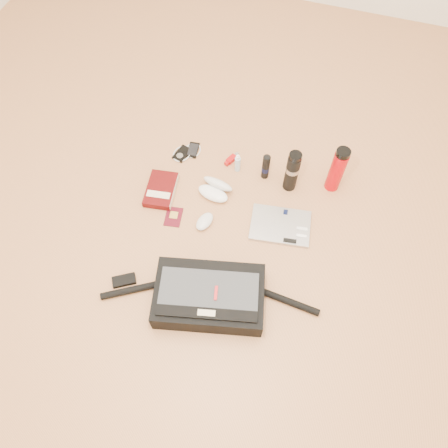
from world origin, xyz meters
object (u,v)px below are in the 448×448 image
object	(u,v)px
messenger_bag	(209,296)
laptop	(281,226)
book	(161,190)
thermos_red	(337,170)
thermos_black	(292,171)

from	to	relation	value
messenger_bag	laptop	bearing A→B (deg)	52.53
book	messenger_bag	bearing A→B (deg)	-57.16
messenger_bag	book	size ratio (longest dim) A/B	4.10
messenger_bag	laptop	world-z (taller)	messenger_bag
messenger_bag	thermos_red	size ratio (longest dim) A/B	3.40
laptop	book	bearing A→B (deg)	170.51
laptop	thermos_black	size ratio (longest dim) A/B	1.22
messenger_bag	book	bearing A→B (deg)	117.85
laptop	thermos_black	xyz separation A→B (m)	(-0.02, 0.25, 0.12)
book	thermos_black	xyz separation A→B (m)	(0.62, 0.24, 0.11)
thermos_black	thermos_red	xyz separation A→B (m)	(0.21, 0.07, 0.01)
messenger_bag	book	distance (m)	0.65
laptop	messenger_bag	bearing A→B (deg)	-122.49
book	thermos_black	distance (m)	0.68
laptop	book	distance (m)	0.64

